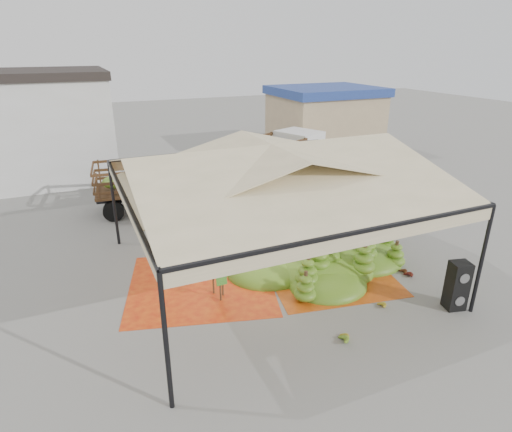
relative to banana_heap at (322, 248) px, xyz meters
name	(u,v)px	position (x,y,z in m)	size (l,w,h in m)	color
ground	(270,272)	(-1.69, 0.26, -0.64)	(90.00, 90.00, 0.00)	slate
canopy_tent	(271,169)	(-1.69, 0.26, 2.66)	(8.10, 8.10, 4.00)	black
building_tan	(324,120)	(8.31, 13.26, 1.43)	(6.30, 5.30, 4.10)	tan
tarp_left	(201,284)	(-3.84, 0.44, -0.64)	(4.13, 3.93, 0.01)	orange
tarp_right	(326,271)	(-0.04, -0.38, -0.64)	(3.70, 3.88, 0.01)	#C85612
banana_heap	(322,248)	(0.00, 0.00, 0.00)	(6.02, 4.94, 1.29)	#427B19
hand_yellow_a	(343,336)	(-1.47, -3.36, -0.56)	(0.39, 0.32, 0.18)	gold
hand_yellow_b	(380,305)	(0.21, -2.64, -0.55)	(0.41, 0.34, 0.19)	gold
hand_red_a	(407,274)	(2.01, -1.67, -0.55)	(0.44, 0.36, 0.20)	#5D1B15
hand_red_b	(402,271)	(2.01, -1.43, -0.55)	(0.40, 0.33, 0.18)	#5A2C14
hand_green	(341,339)	(-1.57, -3.44, -0.54)	(0.48, 0.39, 0.22)	#3D7117
hanging_bunches	(282,200)	(-1.67, -0.45, 1.98)	(1.74, 0.24, 0.20)	#417A19
speaker_stack	(457,286)	(2.01, -3.42, 0.03)	(0.58, 0.53, 1.36)	black
banana_leaves	(224,292)	(-3.36, -0.23, -0.64)	(0.96, 1.36, 3.70)	#2D6E1D
vendor	(254,203)	(-0.50, 4.23, 0.13)	(0.57, 0.37, 1.56)	gray
truck_left	(176,178)	(-2.83, 7.13, 0.64)	(6.28, 2.75, 2.09)	#4D3319
truck_right	(272,154)	(2.54, 8.89, 0.75)	(6.94, 4.60, 2.26)	#462617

